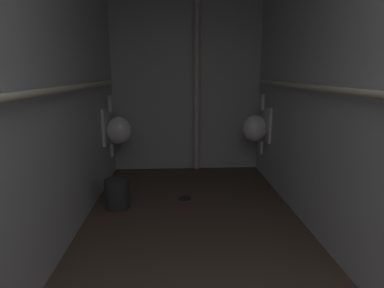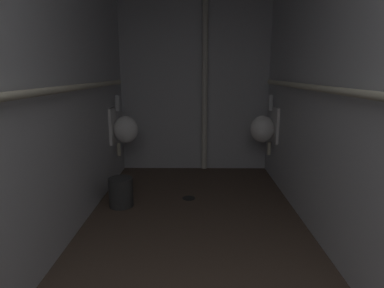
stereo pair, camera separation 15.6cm
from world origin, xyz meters
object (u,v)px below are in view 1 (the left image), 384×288
(urinal_left_mid, at_px, (117,129))
(floor_drain, at_px, (185,198))
(waste_bin, at_px, (117,194))
(standpipe_back_wall, at_px, (197,77))
(urinal_right_mid, at_px, (256,127))

(urinal_left_mid, bearing_deg, floor_drain, -35.06)
(waste_bin, bearing_deg, standpipe_back_wall, 55.01)
(urinal_right_mid, relative_size, floor_drain, 5.39)
(urinal_left_mid, xyz_separation_m, urinal_right_mid, (1.73, 0.07, 0.00))
(urinal_right_mid, relative_size, standpipe_back_wall, 0.30)
(waste_bin, bearing_deg, floor_drain, 16.76)
(urinal_left_mid, xyz_separation_m, standpipe_back_wall, (1.00, 0.50, 0.61))
(standpipe_back_wall, height_order, floor_drain, standpipe_back_wall)
(urinal_right_mid, height_order, waste_bin, urinal_right_mid)
(urinal_right_mid, bearing_deg, floor_drain, -145.57)
(urinal_left_mid, height_order, urinal_right_mid, same)
(floor_drain, distance_m, waste_bin, 0.74)
(urinal_left_mid, bearing_deg, urinal_right_mid, 2.30)
(standpipe_back_wall, distance_m, floor_drain, 1.68)
(urinal_right_mid, height_order, floor_drain, urinal_right_mid)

